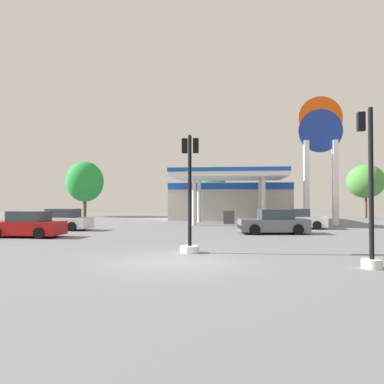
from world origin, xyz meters
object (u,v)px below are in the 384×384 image
(station_pole_sign, at_px, (320,145))
(car_3, at_px, (297,219))
(car_0, at_px, (62,220))
(car_1, at_px, (273,223))
(traffic_signal_1, at_px, (370,209))
(car_2, at_px, (27,225))
(tree_2, at_px, (366,181))
(tree_1, at_px, (213,178))
(tree_0, at_px, (85,182))
(traffic_signal_0, at_px, (190,209))

(station_pole_sign, xyz_separation_m, car_3, (-2.50, -3.98, -5.83))
(car_0, distance_m, car_1, 13.94)
(station_pole_sign, bearing_deg, traffic_signal_1, -98.38)
(car_2, height_order, tree_2, tree_2)
(car_1, distance_m, tree_1, 19.85)
(station_pole_sign, relative_size, car_3, 2.57)
(car_2, bearing_deg, tree_1, 68.59)
(tree_1, bearing_deg, traffic_signal_1, -77.92)
(tree_2, bearing_deg, tree_0, -179.73)
(car_1, height_order, tree_2, tree_2)
(car_0, distance_m, car_2, 4.77)
(traffic_signal_0, relative_size, tree_1, 0.78)
(car_2, height_order, tree_1, tree_1)
(car_0, height_order, tree_0, tree_0)
(car_3, xyz_separation_m, traffic_signal_1, (-0.37, -15.52, 1.11))
(tree_0, bearing_deg, car_3, -35.90)
(car_0, xyz_separation_m, tree_2, (26.08, 19.65, 3.44))
(tree_2, bearing_deg, tree_1, -173.72)
(car_3, bearing_deg, car_0, -168.65)
(tree_0, height_order, tree_1, tree_0)
(car_0, bearing_deg, tree_0, 108.47)
(station_pole_sign, height_order, car_3, station_pole_sign)
(tree_2, bearing_deg, traffic_signal_1, -108.13)
(car_1, relative_size, traffic_signal_1, 0.89)
(tree_0, xyz_separation_m, tree_2, (32.60, 0.16, -0.14))
(station_pole_sign, bearing_deg, tree_0, 153.80)
(car_0, height_order, car_3, car_0)
(traffic_signal_0, bearing_deg, tree_1, 91.49)
(station_pole_sign, bearing_deg, car_3, -122.10)
(station_pole_sign, bearing_deg, car_1, -118.93)
(car_0, xyz_separation_m, traffic_signal_1, (15.62, -12.31, 1.10))
(tree_1, height_order, tree_2, tree_2)
(car_1, distance_m, traffic_signal_0, 9.51)
(car_0, bearing_deg, car_2, -85.95)
(tree_0, bearing_deg, tree_2, 0.27)
(car_2, bearing_deg, car_3, 26.97)
(traffic_signal_0, xyz_separation_m, tree_1, (-0.71, 27.46, 2.81))
(traffic_signal_1, xyz_separation_m, tree_1, (-6.44, 30.10, 2.76))
(car_3, distance_m, traffic_signal_1, 15.56)
(traffic_signal_0, height_order, tree_2, tree_2)
(car_1, relative_size, tree_1, 0.74)
(car_0, relative_size, tree_0, 0.61)
(traffic_signal_1, bearing_deg, traffic_signal_0, 155.29)
(car_3, distance_m, tree_1, 16.55)
(car_1, xyz_separation_m, tree_0, (-20.41, 20.60, 3.56))
(station_pole_sign, relative_size, tree_0, 1.56)
(station_pole_sign, height_order, tree_1, station_pole_sign)
(station_pole_sign, relative_size, car_1, 2.44)
(tree_0, height_order, tree_2, tree_0)
(car_3, relative_size, tree_2, 0.68)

